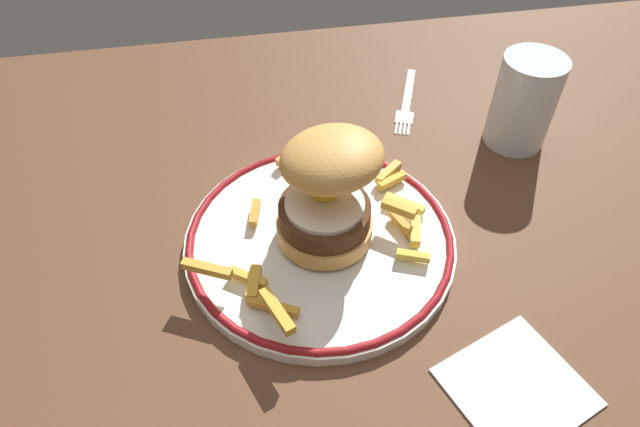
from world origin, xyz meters
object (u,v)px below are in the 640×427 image
Objects in this scene: dinner_plate at (320,240)px; burger at (328,186)px; water_glass at (522,108)px; fork at (407,101)px; napkin at (516,386)px.

burger reaches higher than dinner_plate.
fork is (-10.32, 9.46, -4.43)cm from water_glass.
fork is at bearing 55.11° from burger.
burger is 1.27× the size of water_glass.
fork is at bearing 86.47° from napkin.
fork and napkin have the same top height.
dinner_plate is 6.33cm from burger.
burger is at bearing -124.89° from fork.
napkin is (-2.42, -39.26, 0.02)cm from fork.
fork is at bearing 137.47° from water_glass.
burger is 27.26cm from water_glass.
fork is (14.42, 20.67, -6.84)cm from burger.
dinner_plate is at bearing -154.51° from water_glass.
water_glass is at bearing 24.38° from burger.
napkin is (11.99, -18.60, -6.82)cm from burger.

